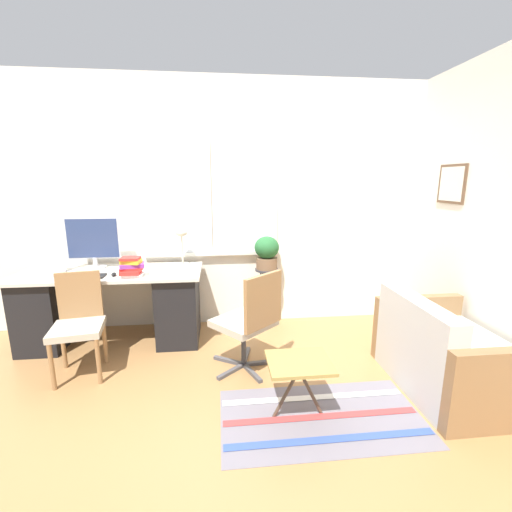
{
  "coord_description": "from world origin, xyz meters",
  "views": [
    {
      "loc": [
        0.01,
        -3.08,
        1.64
      ],
      "look_at": [
        0.36,
        0.17,
        0.91
      ],
      "focal_mm": 24.0,
      "sensor_mm": 36.0,
      "label": 1
    }
  ],
  "objects_px": {
    "plant_stand": "(267,276)",
    "mouse": "(114,274)",
    "potted_plant": "(267,252)",
    "desk_chair_wooden": "(78,321)",
    "keyboard": "(83,277)",
    "couch_loveseat": "(447,357)",
    "desk_lamp": "(182,238)",
    "book_stack": "(132,267)",
    "folding_stool": "(299,366)",
    "monitor": "(93,242)",
    "laptop": "(45,269)",
    "office_chair_swivel": "(250,320)"
  },
  "relations": [
    {
      "from": "laptop",
      "to": "mouse",
      "type": "distance_m",
      "value": 0.7
    },
    {
      "from": "desk_lamp",
      "to": "couch_loveseat",
      "type": "xyz_separation_m",
      "value": [
        2.18,
        -1.31,
        -0.78
      ]
    },
    {
      "from": "monitor",
      "to": "desk_chair_wooden",
      "type": "distance_m",
      "value": 0.93
    },
    {
      "from": "keyboard",
      "to": "desk_lamp",
      "type": "xyz_separation_m",
      "value": [
        0.88,
        0.38,
        0.29
      ]
    },
    {
      "from": "keyboard",
      "to": "book_stack",
      "type": "xyz_separation_m",
      "value": [
        0.45,
        -0.02,
        0.08
      ]
    },
    {
      "from": "mouse",
      "to": "monitor",
      "type": "bearing_deg",
      "value": 128.82
    },
    {
      "from": "book_stack",
      "to": "office_chair_swivel",
      "type": "height_order",
      "value": "book_stack"
    },
    {
      "from": "book_stack",
      "to": "laptop",
      "type": "bearing_deg",
      "value": 167.27
    },
    {
      "from": "couch_loveseat",
      "to": "folding_stool",
      "type": "relative_size",
      "value": 2.55
    },
    {
      "from": "desk_chair_wooden",
      "to": "plant_stand",
      "type": "distance_m",
      "value": 1.89
    },
    {
      "from": "plant_stand",
      "to": "mouse",
      "type": "bearing_deg",
      "value": -165.66
    },
    {
      "from": "couch_loveseat",
      "to": "plant_stand",
      "type": "relative_size",
      "value": 1.65
    },
    {
      "from": "desk_lamp",
      "to": "book_stack",
      "type": "xyz_separation_m",
      "value": [
        -0.43,
        -0.4,
        -0.21
      ]
    },
    {
      "from": "mouse",
      "to": "potted_plant",
      "type": "xyz_separation_m",
      "value": [
        1.52,
        0.39,
        0.1
      ]
    },
    {
      "from": "plant_stand",
      "to": "laptop",
      "type": "bearing_deg",
      "value": -174.05
    },
    {
      "from": "desk_chair_wooden",
      "to": "potted_plant",
      "type": "bearing_deg",
      "value": 15.47
    },
    {
      "from": "keyboard",
      "to": "office_chair_swivel",
      "type": "xyz_separation_m",
      "value": [
        1.51,
        -0.5,
        -0.29
      ]
    },
    {
      "from": "book_stack",
      "to": "couch_loveseat",
      "type": "xyz_separation_m",
      "value": [
        2.61,
        -0.91,
        -0.57
      ]
    },
    {
      "from": "keyboard",
      "to": "plant_stand",
      "type": "bearing_deg",
      "value": 12.72
    },
    {
      "from": "couch_loveseat",
      "to": "potted_plant",
      "type": "distance_m",
      "value": 1.94
    },
    {
      "from": "book_stack",
      "to": "office_chair_swivel",
      "type": "xyz_separation_m",
      "value": [
        1.07,
        -0.48,
        -0.37
      ]
    },
    {
      "from": "office_chair_swivel",
      "to": "potted_plant",
      "type": "bearing_deg",
      "value": -147.81
    },
    {
      "from": "desk_chair_wooden",
      "to": "office_chair_swivel",
      "type": "bearing_deg",
      "value": -13.85
    },
    {
      "from": "keyboard",
      "to": "desk_chair_wooden",
      "type": "distance_m",
      "value": 0.48
    },
    {
      "from": "keyboard",
      "to": "office_chair_swivel",
      "type": "height_order",
      "value": "office_chair_swivel"
    },
    {
      "from": "folding_stool",
      "to": "book_stack",
      "type": "bearing_deg",
      "value": 140.29
    },
    {
      "from": "potted_plant",
      "to": "keyboard",
      "type": "bearing_deg",
      "value": -167.28
    },
    {
      "from": "keyboard",
      "to": "mouse",
      "type": "relative_size",
      "value": 5.28
    },
    {
      "from": "monitor",
      "to": "book_stack",
      "type": "xyz_separation_m",
      "value": [
        0.46,
        -0.38,
        -0.19
      ]
    },
    {
      "from": "desk_chair_wooden",
      "to": "office_chair_swivel",
      "type": "distance_m",
      "value": 1.45
    },
    {
      "from": "plant_stand",
      "to": "desk_lamp",
      "type": "bearing_deg",
      "value": -178.53
    },
    {
      "from": "book_stack",
      "to": "potted_plant",
      "type": "distance_m",
      "value": 1.41
    },
    {
      "from": "laptop",
      "to": "couch_loveseat",
      "type": "height_order",
      "value": "laptop"
    },
    {
      "from": "monitor",
      "to": "folding_stool",
      "type": "xyz_separation_m",
      "value": [
        1.81,
        -1.51,
        -0.63
      ]
    },
    {
      "from": "folding_stool",
      "to": "keyboard",
      "type": "bearing_deg",
      "value": 147.57
    },
    {
      "from": "monitor",
      "to": "keyboard",
      "type": "height_order",
      "value": "monitor"
    },
    {
      "from": "mouse",
      "to": "potted_plant",
      "type": "bearing_deg",
      "value": 14.34
    },
    {
      "from": "potted_plant",
      "to": "desk_chair_wooden",
      "type": "bearing_deg",
      "value": -155.57
    },
    {
      "from": "desk_lamp",
      "to": "potted_plant",
      "type": "distance_m",
      "value": 0.93
    },
    {
      "from": "monitor",
      "to": "mouse",
      "type": "distance_m",
      "value": 0.52
    },
    {
      "from": "keyboard",
      "to": "desk_lamp",
      "type": "relative_size",
      "value": 0.97
    },
    {
      "from": "couch_loveseat",
      "to": "keyboard",
      "type": "bearing_deg",
      "value": 73.14
    },
    {
      "from": "couch_loveseat",
      "to": "potted_plant",
      "type": "xyz_separation_m",
      "value": [
        -1.27,
        1.33,
        0.6
      ]
    },
    {
      "from": "laptop",
      "to": "keyboard",
      "type": "height_order",
      "value": "laptop"
    },
    {
      "from": "keyboard",
      "to": "couch_loveseat",
      "type": "height_order",
      "value": "keyboard"
    },
    {
      "from": "laptop",
      "to": "monitor",
      "type": "distance_m",
      "value": 0.5
    },
    {
      "from": "keyboard",
      "to": "book_stack",
      "type": "height_order",
      "value": "book_stack"
    },
    {
      "from": "desk_lamp",
      "to": "potted_plant",
      "type": "relative_size",
      "value": 1.09
    },
    {
      "from": "mouse",
      "to": "desk_chair_wooden",
      "type": "distance_m",
      "value": 0.53
    },
    {
      "from": "plant_stand",
      "to": "potted_plant",
      "type": "height_order",
      "value": "potted_plant"
    }
  ]
}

